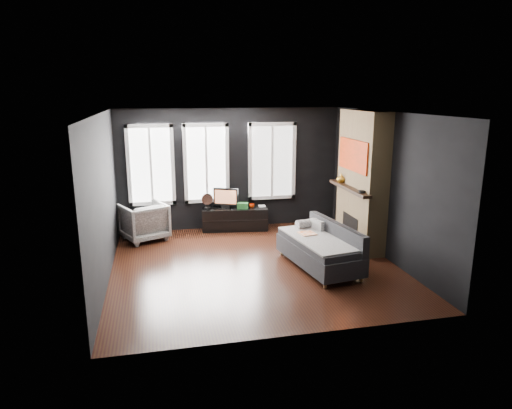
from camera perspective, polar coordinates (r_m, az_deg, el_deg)
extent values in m
plane|color=black|center=(8.30, -0.23, -7.58)|extent=(5.00, 5.00, 0.00)
plane|color=white|center=(7.73, -0.25, 11.39)|extent=(5.00, 5.00, 0.00)
cube|color=black|center=(10.32, -3.19, 4.46)|extent=(5.00, 0.02, 2.70)
cube|color=black|center=(7.78, -18.54, 0.63)|extent=(0.02, 5.00, 2.70)
cube|color=black|center=(8.77, 15.95, 2.26)|extent=(0.02, 5.00, 2.70)
cube|color=gray|center=(8.57, 7.63, -2.99)|extent=(0.18, 0.33, 0.33)
imported|color=white|center=(9.85, -13.85, -1.86)|extent=(1.09, 1.06, 0.86)
imported|color=red|center=(10.24, -0.54, -0.09)|extent=(0.14, 0.13, 0.12)
imported|color=#9E9280|center=(10.34, 0.34, 0.28)|extent=(0.15, 0.03, 0.20)
cube|color=#276D2C|center=(10.19, -1.69, -0.14)|extent=(0.27, 0.21, 0.13)
imported|color=gold|center=(9.51, 10.57, 3.25)|extent=(0.19, 0.20, 0.18)
cylinder|color=black|center=(8.63, 13.12, 1.58)|extent=(0.16, 0.16, 0.04)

